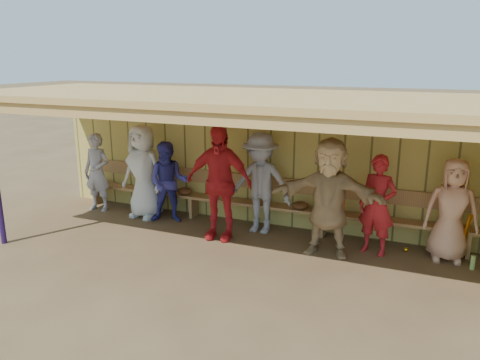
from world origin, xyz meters
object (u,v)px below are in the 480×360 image
at_px(player_c, 169,182).
at_px(player_d, 219,183).
at_px(player_g, 377,205).
at_px(player_h, 451,210).
at_px(bench, 256,198).
at_px(player_f, 329,197).
at_px(player_a, 97,172).
at_px(player_e, 260,183).
at_px(player_b, 143,172).

distance_m(player_c, player_d, 1.30).
height_order(player_g, player_h, player_g).
xyz_separation_m(player_c, player_h, (4.87, 0.18, 0.03)).
relative_size(player_g, bench, 0.21).
bearing_deg(player_f, player_a, 172.61).
bearing_deg(player_h, player_e, 174.32).
distance_m(player_b, player_d, 1.87).
height_order(player_a, player_f, player_f).
height_order(player_f, player_h, player_f).
xyz_separation_m(player_a, player_c, (1.71, -0.06, -0.02)).
bearing_deg(player_d, player_f, -3.56).
distance_m(player_e, player_g, 2.04).
xyz_separation_m(player_b, player_e, (2.37, 0.12, -0.02)).
bearing_deg(bench, player_e, -57.35).
xyz_separation_m(player_a, player_b, (1.12, 0.00, 0.12)).
bearing_deg(player_h, player_d, -177.09).
bearing_deg(player_f, player_b, 171.14).
relative_size(player_f, player_h, 1.17).
relative_size(player_b, player_e, 1.02).
distance_m(player_b, player_f, 3.72).
bearing_deg(player_e, bench, 124.77).
xyz_separation_m(player_b, player_d, (1.82, -0.43, 0.07)).
relative_size(player_b, player_h, 1.14).
xyz_separation_m(player_d, player_e, (0.55, 0.55, -0.09)).
height_order(player_b, player_e, player_b).
xyz_separation_m(player_a, player_f, (4.81, -0.40, 0.15)).
distance_m(player_a, player_c, 1.71).
relative_size(player_d, player_e, 1.10).
height_order(player_c, player_d, player_d).
bearing_deg(player_d, bench, 63.02).
height_order(player_d, player_f, player_d).
bearing_deg(player_b, player_g, 5.28).
height_order(player_b, player_h, player_b).
bearing_deg(player_f, bench, 148.88).
bearing_deg(player_f, player_d, 178.27).
relative_size(player_f, player_g, 1.17).
distance_m(player_a, player_d, 2.97).
relative_size(player_d, player_f, 1.05).
xyz_separation_m(player_c, player_e, (1.77, 0.18, 0.13)).
relative_size(player_a, player_b, 0.87).
height_order(player_f, player_g, player_f).
distance_m(player_b, player_e, 2.37).
relative_size(player_g, player_h, 1.00).
xyz_separation_m(player_d, bench, (0.35, 0.86, -0.46)).
bearing_deg(player_f, player_g, 22.94).
distance_m(player_c, player_h, 4.87).
relative_size(player_h, bench, 0.21).
distance_m(player_c, bench, 1.67).
relative_size(player_d, player_h, 1.23).
bearing_deg(player_b, player_c, 0.54).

